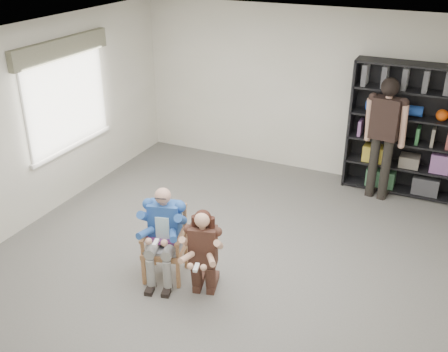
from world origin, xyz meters
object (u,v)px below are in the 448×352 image
at_px(seated_man, 164,234).
at_px(bookshelf, 408,131).
at_px(kneeling_woman, 203,254).
at_px(standing_man, 383,141).
at_px(armchair, 164,244).

xyz_separation_m(seated_man, bookshelf, (2.27, 3.59, 0.45)).
bearing_deg(kneeling_woman, standing_man, 52.51).
distance_m(armchair, seated_man, 0.14).
xyz_separation_m(kneeling_woman, bookshelf, (1.69, 3.71, 0.50)).
bearing_deg(armchair, kneeling_woman, -26.71).
distance_m(armchair, bookshelf, 4.29).
relative_size(armchair, kneeling_woman, 0.84).
xyz_separation_m(armchair, kneeling_woman, (0.58, -0.12, 0.09)).
xyz_separation_m(armchair, seated_man, (0.00, 0.00, 0.14)).
distance_m(kneeling_woman, bookshelf, 4.10).
distance_m(bookshelf, standing_man, 0.47).
relative_size(seated_man, standing_man, 0.62).
distance_m(armchair, kneeling_woman, 0.60).
height_order(seated_man, standing_man, standing_man).
bearing_deg(kneeling_woman, bookshelf, 50.45).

